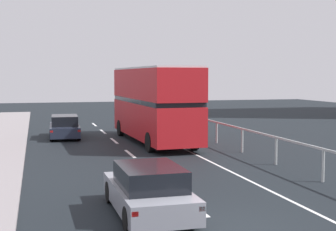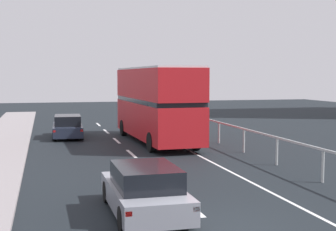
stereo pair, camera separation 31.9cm
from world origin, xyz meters
name	(u,v)px [view 2 (the right image)]	position (x,y,z in m)	size (l,w,h in m)	color
ground_plane	(213,228)	(0.00, 0.00, -0.05)	(74.73, 120.00, 0.10)	black
lane_paint_markings	(189,165)	(1.84, 8.17, 0.00)	(3.16, 46.00, 0.01)	silver
bridge_side_railing	(259,137)	(5.46, 9.00, 0.98)	(0.10, 42.00, 1.22)	#ABB0AF
double_decker_bus_red	(156,102)	(2.09, 15.48, 2.29)	(2.93, 10.14, 4.28)	red
hatchback_car_near	(145,191)	(-1.47, 1.46, 0.66)	(1.88, 4.29, 1.37)	gray
sedan_car_ahead	(68,127)	(-2.70, 18.95, 0.66)	(1.92, 4.47, 1.38)	#212839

